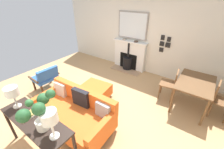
# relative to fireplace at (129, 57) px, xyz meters

# --- Properties ---
(ground_plane) EXTENTS (4.94, 6.26, 0.01)m
(ground_plane) POSITION_rel_fireplace_xyz_m (2.28, 0.18, -0.47)
(ground_plane) COLOR tan
(wall_left) EXTENTS (0.12, 6.26, 2.85)m
(wall_left) POSITION_rel_fireplace_xyz_m (-0.19, 0.18, 0.96)
(wall_left) COLOR beige
(wall_left) RESTS_ON ground
(fireplace) EXTENTS (0.55, 1.30, 1.08)m
(fireplace) POSITION_rel_fireplace_xyz_m (0.00, 0.00, 0.00)
(fireplace) COLOR #9E7A5B
(fireplace) RESTS_ON ground
(mirror_over_mantel) EXTENTS (0.04, 1.09, 0.90)m
(mirror_over_mantel) POSITION_rel_fireplace_xyz_m (-0.10, 0.00, 1.12)
(mirror_over_mantel) COLOR gray
(mantel_bowl_near) EXTENTS (0.14, 0.14, 0.05)m
(mantel_bowl_near) POSITION_rel_fireplace_xyz_m (-0.01, -0.24, 0.64)
(mantel_bowl_near) COLOR #9E9384
(mantel_bowl_near) RESTS_ON fireplace
(mantel_bowl_far) EXTENTS (0.14, 0.14, 0.04)m
(mantel_bowl_far) POSITION_rel_fireplace_xyz_m (-0.01, 0.23, 0.64)
(mantel_bowl_far) COLOR #47382D
(mantel_bowl_far) RESTS_ON fireplace
(sofa) EXTENTS (0.95, 1.78, 0.79)m
(sofa) POSITION_rel_fireplace_xyz_m (3.08, 0.41, -0.14)
(sofa) COLOR #B2B2B7
(sofa) RESTS_ON ground
(ottoman) EXTENTS (0.71, 0.79, 0.40)m
(ottoman) POSITION_rel_fireplace_xyz_m (2.13, 0.17, -0.22)
(ottoman) COLOR #B2B2B7
(ottoman) RESTS_ON ground
(armchair_accent) EXTENTS (0.71, 0.63, 0.78)m
(armchair_accent) POSITION_rel_fireplace_xyz_m (2.67, -1.23, -0.01)
(armchair_accent) COLOR #4C3321
(armchair_accent) RESTS_ON ground
(console_table) EXTENTS (0.44, 1.45, 0.78)m
(console_table) POSITION_rel_fireplace_xyz_m (3.86, 0.41, 0.22)
(console_table) COLOR black
(console_table) RESTS_ON ground
(table_lamp_near_end) EXTENTS (0.22, 0.22, 0.41)m
(table_lamp_near_end) POSITION_rel_fireplace_xyz_m (3.86, -0.14, 0.62)
(table_lamp_near_end) COLOR beige
(table_lamp_near_end) RESTS_ON console_table
(table_lamp_far_end) EXTENTS (0.22, 0.22, 0.48)m
(table_lamp_far_end) POSITION_rel_fireplace_xyz_m (3.86, 0.95, 0.68)
(table_lamp_far_end) COLOR white
(table_lamp_far_end) RESTS_ON console_table
(potted_plant) EXTENTS (0.52, 0.46, 0.66)m
(potted_plant) POSITION_rel_fireplace_xyz_m (3.87, 0.72, 0.70)
(potted_plant) COLOR silver
(potted_plant) RESTS_ON console_table
(book_stack) EXTENTS (0.29, 0.17, 0.05)m
(book_stack) POSITION_rel_fireplace_xyz_m (3.85, 0.27, 0.34)
(book_stack) COLOR beige
(book_stack) RESTS_ON console_table
(dining_table) EXTENTS (1.17, 0.78, 0.74)m
(dining_table) POSITION_rel_fireplace_xyz_m (0.99, 2.35, 0.18)
(dining_table) COLOR brown
(dining_table) RESTS_ON ground
(dining_chair_near_fireplace) EXTENTS (0.45, 0.45, 0.86)m
(dining_chair_near_fireplace) POSITION_rel_fireplace_xyz_m (0.97, 1.82, 0.05)
(dining_chair_near_fireplace) COLOR brown
(dining_chair_near_fireplace) RESTS_ON ground
(dining_chair_by_back_wall) EXTENTS (0.43, 0.43, 0.86)m
(dining_chair_by_back_wall) POSITION_rel_fireplace_xyz_m (0.98, 2.88, 0.04)
(dining_chair_by_back_wall) COLOR brown
(dining_chair_by_back_wall) RESTS_ON ground
(photo_gallery_row) EXTENTS (0.02, 0.33, 0.54)m
(photo_gallery_row) POSITION_rel_fireplace_xyz_m (-0.12, 1.17, 0.71)
(photo_gallery_row) COLOR black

